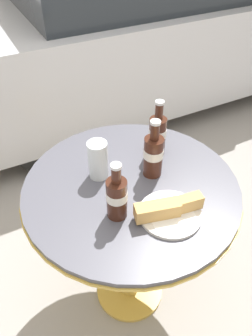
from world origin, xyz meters
TOP-DOWN VIEW (x-y plane):
  - ground_plane at (0.00, 0.00)m, footprint 30.00×30.00m
  - bistro_table at (0.00, 0.00)m, footprint 0.81×0.81m
  - cola_bottle_left at (0.10, 0.02)m, footprint 0.07×0.07m
  - cola_bottle_right at (0.18, 0.12)m, footprint 0.07×0.07m
  - cola_bottle_center at (-0.11, -0.10)m, footprint 0.07×0.07m
  - drinking_glass at (-0.08, 0.10)m, footprint 0.07×0.07m
  - lunch_plate_near at (0.04, -0.19)m, footprint 0.24×0.21m
  - parked_car at (1.14, 1.97)m, footprint 3.84×1.82m

SIDE VIEW (x-z plane):
  - ground_plane at x=0.00m, z-range 0.00..0.00m
  - bistro_table at x=0.00m, z-range 0.23..1.00m
  - parked_car at x=1.14m, z-range -0.03..1.28m
  - lunch_plate_near at x=0.04m, z-range 0.76..0.83m
  - drinking_glass at x=-0.08m, z-range 0.76..0.91m
  - cola_bottle_center at x=-0.11m, z-range 0.75..0.97m
  - cola_bottle_left at x=0.10m, z-range 0.74..0.98m
  - cola_bottle_right at x=0.18m, z-range 0.74..0.98m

